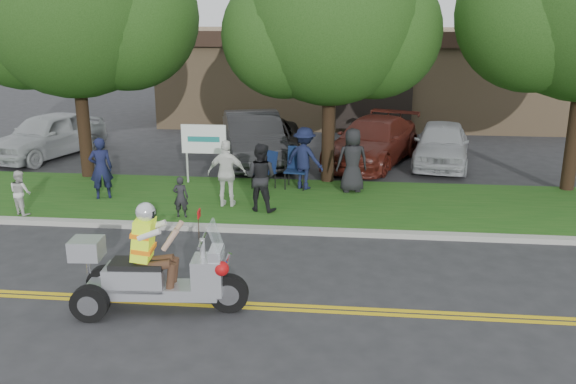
# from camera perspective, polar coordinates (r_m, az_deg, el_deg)

# --- Properties ---
(ground) EXTENTS (120.00, 120.00, 0.00)m
(ground) POSITION_cam_1_polar(r_m,az_deg,el_deg) (10.72, -0.71, -9.52)
(ground) COLOR #28282B
(ground) RESTS_ON ground
(centerline_near) EXTENTS (60.00, 0.10, 0.01)m
(centerline_near) POSITION_cam_1_polar(r_m,az_deg,el_deg) (10.20, -1.09, -10.90)
(centerline_near) COLOR gold
(centerline_near) RESTS_ON ground
(centerline_far) EXTENTS (60.00, 0.10, 0.01)m
(centerline_far) POSITION_cam_1_polar(r_m,az_deg,el_deg) (10.34, -0.98, -10.50)
(centerline_far) COLOR gold
(centerline_far) RESTS_ON ground
(curb) EXTENTS (60.00, 0.25, 0.12)m
(curb) POSITION_cam_1_polar(r_m,az_deg,el_deg) (13.49, 0.81, -3.65)
(curb) COLOR #A8A89E
(curb) RESTS_ON ground
(grass_verge) EXTENTS (60.00, 4.00, 0.10)m
(grass_verge) POSITION_cam_1_polar(r_m,az_deg,el_deg) (15.52, 1.53, -0.96)
(grass_verge) COLOR #195015
(grass_verge) RESTS_ON ground
(commercial_building) EXTENTS (18.00, 8.20, 4.00)m
(commercial_building) POSITION_cam_1_polar(r_m,az_deg,el_deg) (28.69, 7.85, 10.90)
(commercial_building) COLOR #9E7F5B
(commercial_building) RESTS_ON ground
(tree_left) EXTENTS (6.62, 5.40, 7.78)m
(tree_left) POSITION_cam_1_polar(r_m,az_deg,el_deg) (18.26, -19.30, 16.04)
(tree_left) COLOR #332114
(tree_left) RESTS_ON ground
(tree_mid) EXTENTS (5.88, 4.80, 7.05)m
(tree_mid) POSITION_cam_1_polar(r_m,az_deg,el_deg) (16.82, 4.17, 15.50)
(tree_mid) COLOR #332114
(tree_mid) RESTS_ON ground
(business_sign) EXTENTS (1.25, 0.06, 1.75)m
(business_sign) POSITION_cam_1_polar(r_m,az_deg,el_deg) (17.02, -7.87, 4.62)
(business_sign) COLOR silver
(business_sign) RESTS_ON ground
(trike_scooter) EXTENTS (2.84, 0.98, 1.85)m
(trike_scooter) POSITION_cam_1_polar(r_m,az_deg,el_deg) (10.14, -12.60, -7.50)
(trike_scooter) COLOR black
(trike_scooter) RESTS_ON ground
(lawn_chair_a) EXTENTS (0.75, 0.75, 1.01)m
(lawn_chair_a) POSITION_cam_1_polar(r_m,az_deg,el_deg) (16.50, -2.05, 2.33)
(lawn_chair_a) COLOR black
(lawn_chair_a) RESTS_ON grass_verge
(lawn_chair_b) EXTENTS (0.65, 0.67, 1.10)m
(lawn_chair_b) POSITION_cam_1_polar(r_m,az_deg,el_deg) (16.57, 0.86, 2.57)
(lawn_chair_b) COLOR black
(lawn_chair_b) RESTS_ON grass_verge
(spectator_adult_left) EXTENTS (0.68, 0.59, 1.59)m
(spectator_adult_left) POSITION_cam_1_polar(r_m,az_deg,el_deg) (16.21, -17.10, 2.15)
(spectator_adult_left) COLOR #14183A
(spectator_adult_left) RESTS_ON grass_verge
(spectator_adult_mid) EXTENTS (0.93, 0.80, 1.64)m
(spectator_adult_mid) POSITION_cam_1_polar(r_m,az_deg,el_deg) (14.53, -2.60, 1.39)
(spectator_adult_mid) COLOR black
(spectator_adult_mid) RESTS_ON grass_verge
(spectator_adult_right) EXTENTS (0.97, 0.41, 1.65)m
(spectator_adult_right) POSITION_cam_1_polar(r_m,az_deg,el_deg) (14.93, -5.72, 1.74)
(spectator_adult_right) COLOR white
(spectator_adult_right) RESTS_ON grass_verge
(spectator_chair_a) EXTENTS (1.25, 1.02, 1.68)m
(spectator_chair_a) POSITION_cam_1_polar(r_m,az_deg,el_deg) (16.37, 1.55, 3.18)
(spectator_chair_a) COLOR #141937
(spectator_chair_a) RESTS_ON grass_verge
(spectator_chair_b) EXTENTS (0.94, 0.73, 1.71)m
(spectator_chair_b) POSITION_cam_1_polar(r_m,az_deg,el_deg) (16.16, 6.04, 2.98)
(spectator_chair_b) COLOR black
(spectator_chair_b) RESTS_ON grass_verge
(child_left) EXTENTS (0.36, 0.24, 0.97)m
(child_left) POSITION_cam_1_polar(r_m,az_deg,el_deg) (14.33, -10.00, -0.45)
(child_left) COLOR black
(child_left) RESTS_ON grass_verge
(child_right) EXTENTS (0.65, 0.61, 1.06)m
(child_right) POSITION_cam_1_polar(r_m,az_deg,el_deg) (15.63, -23.74, -0.04)
(child_right) COLOR silver
(child_right) RESTS_ON grass_verge
(parked_car_far_left) EXTENTS (3.02, 4.74, 1.50)m
(parked_car_far_left) POSITION_cam_1_polar(r_m,az_deg,el_deg) (22.03, -21.59, 4.96)
(parked_car_far_left) COLOR #A9ACB0
(parked_car_far_left) RESTS_ON ground
(parked_car_left) EXTENTS (2.94, 5.17, 1.61)m
(parked_car_left) POSITION_cam_1_polar(r_m,az_deg,el_deg) (19.78, -3.25, 5.06)
(parked_car_left) COLOR #272729
(parked_car_left) RESTS_ON ground
(parked_car_mid) EXTENTS (2.75, 4.99, 1.32)m
(parked_car_mid) POSITION_cam_1_polar(r_m,az_deg,el_deg) (19.98, -2.07, 4.77)
(parked_car_mid) COLOR black
(parked_car_mid) RESTS_ON ground
(parked_car_right) EXTENTS (3.66, 5.39, 1.45)m
(parked_car_right) POSITION_cam_1_polar(r_m,az_deg,el_deg) (19.84, 7.94, 4.73)
(parked_car_right) COLOR #571C14
(parked_car_right) RESTS_ON ground
(parked_car_far_right) EXTENTS (2.33, 4.33, 1.40)m
(parked_car_far_right) POSITION_cam_1_polar(r_m,az_deg,el_deg) (19.98, 14.16, 4.39)
(parked_car_far_right) COLOR #ACAEB3
(parked_car_far_right) RESTS_ON ground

